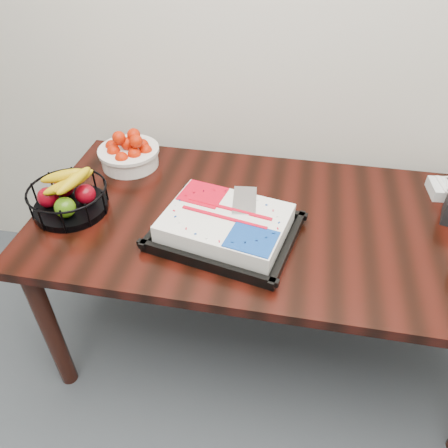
% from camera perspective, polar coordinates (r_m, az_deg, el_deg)
% --- Properties ---
extents(table, '(1.80, 0.90, 0.75)m').
position_cam_1_polar(table, '(1.71, 6.06, -1.57)').
color(table, black).
rests_on(table, ground).
extents(cake_tray, '(0.55, 0.47, 0.10)m').
position_cam_1_polar(cake_tray, '(1.55, 0.22, -0.28)').
color(cake_tray, black).
rests_on(cake_tray, table).
extents(tangerine_bowl, '(0.26, 0.26, 0.17)m').
position_cam_1_polar(tangerine_bowl, '(1.97, -12.36, 9.36)').
color(tangerine_bowl, white).
rests_on(tangerine_bowl, table).
extents(fruit_basket, '(0.30, 0.30, 0.16)m').
position_cam_1_polar(fruit_basket, '(1.75, -19.66, 3.40)').
color(fruit_basket, black).
rests_on(fruit_basket, table).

